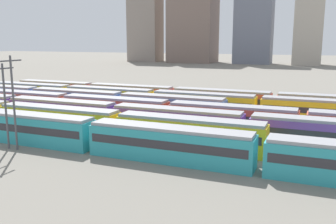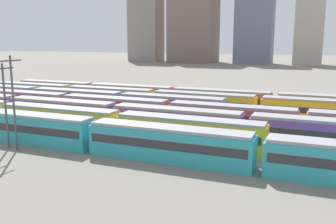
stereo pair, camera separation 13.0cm
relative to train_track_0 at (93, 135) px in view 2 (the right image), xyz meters
The scene contains 14 objects.
ground_plane 30.55m from the train_track_0, 149.22° to the left, with size 600.00×600.00×0.00m, color slate.
train_track_0 is the anchor object (origin of this frame).
train_track_1 10.40m from the train_track_0, 150.01° to the left, with size 55.80×3.06×3.75m.
train_track_2 12.13m from the train_track_0, 59.00° to the left, with size 93.60×3.06×3.75m.
train_track_3 15.91m from the train_track_0, 78.75° to the left, with size 74.70×3.06×3.75m.
train_track_4 27.17m from the train_track_0, 130.05° to the left, with size 55.80×3.06×3.75m.
train_track_5 26.53m from the train_track_0, 78.56° to the left, with size 93.60×3.06×3.75m.
train_track_6 31.29m from the train_track_0, 94.24° to the left, with size 74.70×3.06×3.75m.
catenary_pole_0 10.99m from the train_track_0, 163.44° to the right, with size 0.24×3.20×10.07m.
catenary_pole_2 10.04m from the train_track_0, 161.28° to the right, with size 0.24×3.20×10.99m.
distant_building_0 191.24m from the train_track_0, 113.88° to the left, with size 18.68×13.64×49.83m, color gray.
distant_building_1 181.17m from the train_track_0, 104.93° to the left, with size 25.86×20.45×50.43m, color #7A665B.
distant_building_2 175.20m from the train_track_0, 93.80° to the left, with size 19.93×13.19×44.93m, color slate.
distant_building_3 175.05m from the train_track_0, 84.52° to the left, with size 14.04×16.29×34.02m, color #B2A899.
Camera 2 is at (49.97, -34.95, 12.62)m, focal length 39.63 mm.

